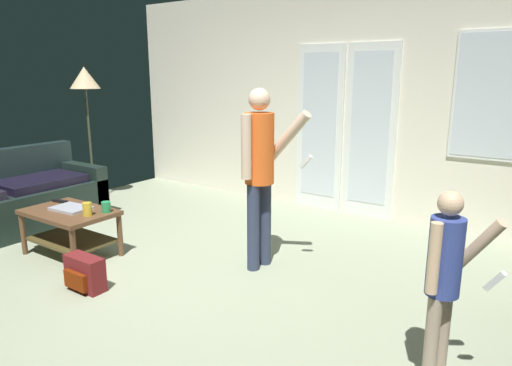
% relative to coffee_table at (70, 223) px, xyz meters
% --- Properties ---
extents(ground_plane, '(6.25, 5.58, 0.02)m').
position_rel_coffee_table_xyz_m(ground_plane, '(1.29, 0.09, -0.33)').
color(ground_plane, '#98A285').
extents(wall_back_with_doors, '(6.25, 0.09, 2.77)m').
position_rel_coffee_table_xyz_m(wall_back_with_doors, '(1.36, 2.85, 1.03)').
color(wall_back_with_doors, '#EDE6CF').
rests_on(wall_back_with_doors, ground_plane).
extents(coffee_table, '(0.87, 0.57, 0.45)m').
position_rel_coffee_table_xyz_m(coffee_table, '(0.00, 0.00, 0.00)').
color(coffee_table, brown).
rests_on(coffee_table, ground_plane).
extents(person_adult, '(0.57, 0.43, 1.59)m').
position_rel_coffee_table_xyz_m(person_adult, '(1.65, 0.79, 0.63)').
color(person_adult, '#303953').
rests_on(person_adult, ground_plane).
extents(person_child, '(0.39, 0.30, 1.12)m').
position_rel_coffee_table_xyz_m(person_child, '(3.37, -0.01, 0.35)').
color(person_child, tan).
rests_on(person_child, ground_plane).
extents(floor_lamp, '(0.38, 0.38, 1.80)m').
position_rel_coffee_table_xyz_m(floor_lamp, '(-1.50, 1.37, 1.25)').
color(floor_lamp, '#342B23').
rests_on(floor_lamp, ground_plane).
extents(backpack, '(0.36, 0.18, 0.28)m').
position_rel_coffee_table_xyz_m(backpack, '(0.73, -0.39, -0.19)').
color(backpack, maroon).
rests_on(backpack, ground_plane).
extents(laptop_closed, '(0.37, 0.28, 0.03)m').
position_rel_coffee_table_xyz_m(laptop_closed, '(-0.01, 0.03, 0.14)').
color(laptop_closed, '#AEB2BF').
rests_on(laptop_closed, coffee_table).
extents(cup_near_edge, '(0.08, 0.08, 0.12)m').
position_rel_coffee_table_xyz_m(cup_near_edge, '(0.29, -0.00, 0.18)').
color(cup_near_edge, gold).
rests_on(cup_near_edge, coffee_table).
extents(cup_by_laptop, '(0.08, 0.08, 0.10)m').
position_rel_coffee_table_xyz_m(cup_by_laptop, '(0.34, 0.16, 0.17)').
color(cup_by_laptop, '#299155').
rests_on(cup_by_laptop, coffee_table).
extents(tv_remote_black, '(0.18, 0.07, 0.02)m').
position_rel_coffee_table_xyz_m(tv_remote_black, '(-0.32, 0.12, 0.13)').
color(tv_remote_black, black).
rests_on(tv_remote_black, coffee_table).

